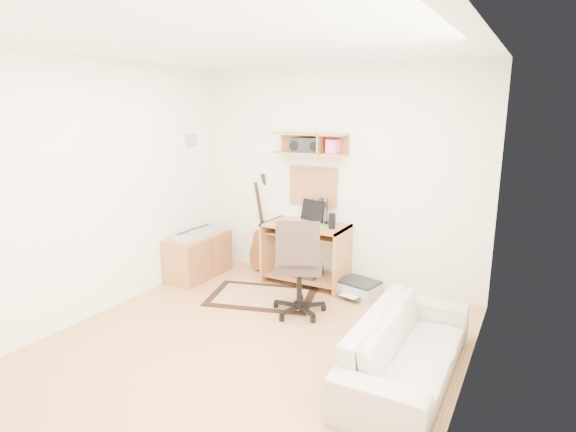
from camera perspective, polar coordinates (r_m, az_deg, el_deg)
The scene contains 22 objects.
floor at distance 4.46m, azimuth -4.94°, elevation -15.65°, with size 3.60×4.00×0.01m, color tan.
ceiling at distance 3.94m, azimuth -5.72°, elevation 19.88°, with size 3.60×4.00×0.01m, color white.
back_wall at distance 5.75m, azimuth 5.89°, elevation 4.63°, with size 3.60×0.01×2.60m, color white.
left_wall at distance 5.21m, azimuth -22.07°, elevation 2.89°, with size 0.01×4.00×2.60m, color white.
right_wall at distance 3.37m, azimuth 21.15°, elevation -2.11°, with size 0.01×4.00×2.60m, color white.
wall_shelf at distance 5.71m, azimuth 2.66°, elevation 8.67°, with size 0.90×0.25×0.26m, color #B57540.
cork_board at distance 5.87m, azimuth 3.06°, elevation 3.57°, with size 0.64×0.03×0.49m, color tan.
wall_photo at distance 6.21m, azimuth -11.52°, elevation 8.95°, with size 0.02×0.20×0.15m, color #4C8CBF.
desk at distance 5.82m, azimuth 2.16°, elevation -4.57°, with size 1.00×0.55×0.75m, color #B57540, non-canonical shape.
laptop at distance 5.66m, azimuth 2.09°, elevation 0.38°, with size 0.37×0.37×0.29m, color silver, non-canonical shape.
speaker at distance 5.50m, azimuth 5.31°, elevation -0.60°, with size 0.08×0.08×0.18m, color black.
desk_lamp at distance 5.72m, azimuth 4.71°, elevation 0.62°, with size 0.11×0.11×0.32m, color black, non-canonical shape.
pencil_cup at distance 5.67m, azimuth 5.41°, elevation -0.58°, with size 0.08×0.08×0.11m, color #2F4F8F.
boombox at distance 5.72m, azimuth 2.30°, elevation 8.48°, with size 0.36×0.17×0.19m, color black.
rug at distance 5.52m, azimuth -3.20°, elevation -9.64°, with size 1.18×0.78×0.02m, color beige.
task_chair at distance 4.92m, azimuth 1.37°, elevation -5.95°, with size 0.54×0.54×1.06m, color #33251E, non-canonical shape.
cabinet at distance 6.18m, azimuth -10.69°, elevation -4.70°, with size 0.40×0.90×0.55m, color #B57540.
music_keyboard at distance 6.09m, azimuth -10.81°, elevation -1.96°, with size 0.22×0.71×0.06m, color #B2B5BA.
guitar at distance 6.21m, azimuth -3.55°, elevation -0.84°, with size 0.34×0.22×1.29m, color #95552D, non-canonical shape.
waste_basket at distance 6.02m, azimuth -12.15°, elevation -6.37°, with size 0.27×0.27×0.33m, color white.
printer at distance 5.59m, azimuth 8.58°, elevation -8.60°, with size 0.44×0.34×0.17m, color #A5A8AA.
sofa at distance 3.99m, azimuth 14.24°, elevation -13.97°, with size 1.77×0.52×0.69m, color #B8A692.
Camera 1 is at (2.19, -3.25, 2.13)m, focal length 29.55 mm.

